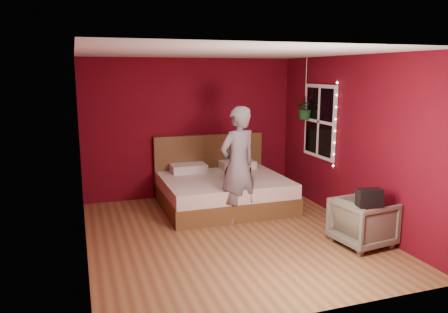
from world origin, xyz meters
TOP-DOWN VIEW (x-y plane):
  - floor at (0.00, 0.00)m, footprint 4.50×4.50m
  - room_walls at (0.00, 0.00)m, footprint 4.04×4.54m
  - window at (1.97, 0.90)m, footprint 0.05×0.97m
  - fairy_lights at (1.94, 0.37)m, footprint 0.04×0.04m
  - bed at (0.35, 1.39)m, footprint 2.13×1.81m
  - person at (0.31, 0.50)m, footprint 0.78×0.64m
  - armchair at (1.60, -0.94)m, footprint 0.80×0.78m
  - handbag at (1.47, -1.20)m, footprint 0.34×0.22m
  - throw_pillow at (0.57, 1.16)m, footprint 0.58×0.58m
  - hanging_plant at (1.88, 1.27)m, footprint 0.47×0.45m

SIDE VIEW (x-z plane):
  - floor at x=0.00m, z-range 0.00..0.00m
  - bed at x=0.35m, z-range -0.28..0.89m
  - armchair at x=1.60m, z-range 0.00..0.65m
  - throw_pillow at x=0.57m, z-range 0.53..0.69m
  - handbag at x=1.47m, z-range 0.65..0.88m
  - person at x=0.31m, z-range 0.00..1.84m
  - fairy_lights at x=1.94m, z-range 0.77..2.22m
  - window at x=1.97m, z-range 0.87..2.14m
  - room_walls at x=0.00m, z-range 0.37..2.99m
  - hanging_plant at x=1.88m, z-range 1.16..2.26m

